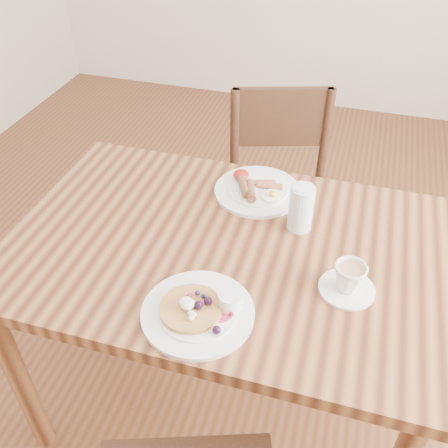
# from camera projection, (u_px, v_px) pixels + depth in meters

# --- Properties ---
(ground) EXTENTS (5.00, 5.00, 0.00)m
(ground) POSITION_uv_depth(u_px,v_px,m) (224.00, 394.00, 1.86)
(ground) COLOR #562F18
(ground) RESTS_ON ground
(dining_table) EXTENTS (1.20, 0.80, 0.75)m
(dining_table) POSITION_uv_depth(u_px,v_px,m) (224.00, 269.00, 1.44)
(dining_table) COLOR brown
(dining_table) RESTS_ON ground
(chair_far) EXTENTS (0.53, 0.53, 0.88)m
(chair_far) POSITION_uv_depth(u_px,v_px,m) (280.00, 194.00, 2.00)
(chair_far) COLOR #3C2416
(chair_far) RESTS_ON ground
(pancake_plate) EXTENTS (0.27, 0.27, 0.06)m
(pancake_plate) POSITION_uv_depth(u_px,v_px,m) (200.00, 310.00, 1.18)
(pancake_plate) COLOR white
(pancake_plate) RESTS_ON dining_table
(breakfast_plate) EXTENTS (0.27, 0.27, 0.04)m
(breakfast_plate) POSITION_uv_depth(u_px,v_px,m) (256.00, 190.00, 1.56)
(breakfast_plate) COLOR white
(breakfast_plate) RESTS_ON dining_table
(teacup_saucer) EXTENTS (0.14, 0.14, 0.08)m
(teacup_saucer) POSITION_uv_depth(u_px,v_px,m) (349.00, 280.00, 1.22)
(teacup_saucer) COLOR white
(teacup_saucer) RESTS_ON dining_table
(water_glass) EXTENTS (0.07, 0.07, 0.14)m
(water_glass) POSITION_uv_depth(u_px,v_px,m) (301.00, 208.00, 1.39)
(water_glass) COLOR silver
(water_glass) RESTS_ON dining_table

